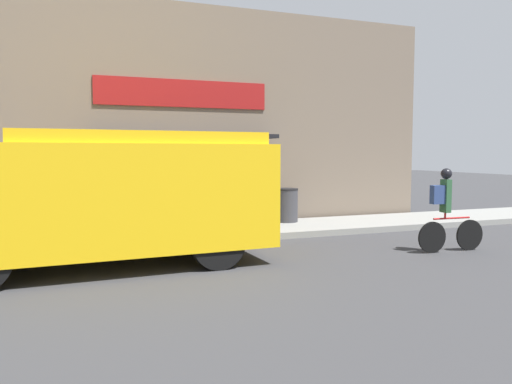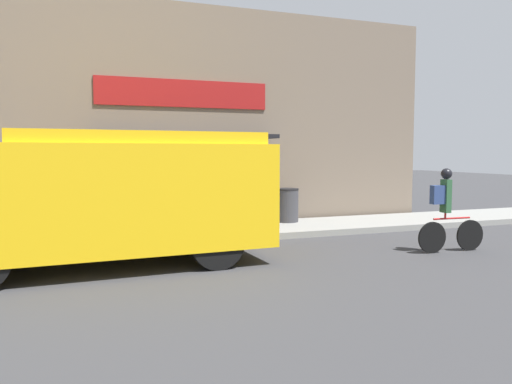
# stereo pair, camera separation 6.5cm
# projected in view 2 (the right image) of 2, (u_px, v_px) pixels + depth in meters

# --- Properties ---
(ground_plane) EXTENTS (70.00, 70.00, 0.00)m
(ground_plane) POSITION_uv_depth(u_px,v_px,m) (139.00, 249.00, 10.04)
(ground_plane) COLOR #38383A
(sidewalk) EXTENTS (28.00, 2.14, 0.15)m
(sidewalk) POSITION_uv_depth(u_px,v_px,m) (132.00, 237.00, 11.03)
(sidewalk) COLOR gray
(sidewalk) RESTS_ON ground_plane
(storefront) EXTENTS (16.79, 0.95, 5.63)m
(storefront) POSITION_uv_depth(u_px,v_px,m) (126.00, 116.00, 12.00)
(storefront) COLOR #756656
(storefront) RESTS_ON ground_plane
(school_bus) EXTENTS (5.76, 2.79, 2.28)m
(school_bus) POSITION_uv_depth(u_px,v_px,m) (117.00, 196.00, 8.54)
(school_bus) COLOR yellow
(school_bus) RESTS_ON ground_plane
(cyclist) EXTENTS (1.50, 0.21, 1.64)m
(cyclist) POSITION_uv_depth(u_px,v_px,m) (447.00, 211.00, 9.66)
(cyclist) COLOR black
(cyclist) RESTS_ON ground_plane
(trash_bin) EXTENTS (0.61, 0.61, 0.86)m
(trash_bin) POSITION_uv_depth(u_px,v_px,m) (287.00, 205.00, 12.92)
(trash_bin) COLOR #38383D
(trash_bin) RESTS_ON sidewalk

